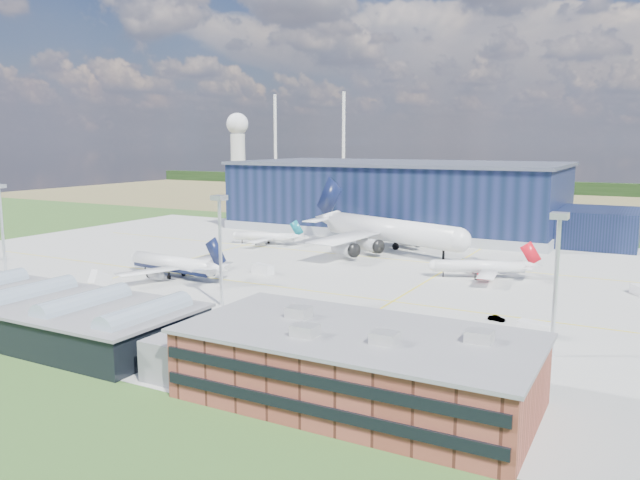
{
  "coord_description": "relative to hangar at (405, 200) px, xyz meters",
  "views": [
    {
      "loc": [
        87.78,
        -130.83,
        33.75
      ],
      "look_at": [
        12.2,
        8.85,
        8.59
      ],
      "focal_mm": 35.0,
      "sensor_mm": 36.0,
      "label": 1
    }
  ],
  "objects": [
    {
      "name": "ground",
      "position": [
        -2.81,
        -94.8,
        -11.62
      ],
      "size": [
        600.0,
        600.0,
        0.0
      ],
      "primitive_type": "plane",
      "color": "#2E4E1D",
      "rests_on": "ground"
    },
    {
      "name": "apron",
      "position": [
        -2.81,
        -84.8,
        -11.59
      ],
      "size": [
        220.0,
        160.0,
        0.08
      ],
      "color": "#969691",
      "rests_on": "ground"
    },
    {
      "name": "farmland",
      "position": [
        -2.81,
        125.2,
        -11.62
      ],
      "size": [
        600.0,
        220.0,
        0.01
      ],
      "primitive_type": "cube",
      "color": "olive",
      "rests_on": "ground"
    },
    {
      "name": "treeline",
      "position": [
        -2.81,
        205.2,
        -7.62
      ],
      "size": [
        600.0,
        8.0,
        8.0
      ],
      "primitive_type": "cube",
      "color": "black",
      "rests_on": "ground"
    },
    {
      "name": "horizon_dressing",
      "position": [
        -194.11,
        199.58,
        22.58
      ],
      "size": [
        440.2,
        18.0,
        70.0
      ],
      "color": "silver",
      "rests_on": "ground"
    },
    {
      "name": "hangar",
      "position": [
        0.0,
        0.0,
        0.0
      ],
      "size": [
        145.0,
        62.0,
        26.1
      ],
      "color": "black",
      "rests_on": "ground"
    },
    {
      "name": "ops_building",
      "position": [
        52.2,
        -154.81,
        -6.82
      ],
      "size": [
        46.0,
        23.0,
        10.9
      ],
      "color": "brown",
      "rests_on": "ground"
    },
    {
      "name": "glass_concourse",
      "position": [
        -9.26,
        -154.8,
        -7.93
      ],
      "size": [
        78.0,
        23.0,
        8.6
      ],
      "color": "black",
      "rests_on": "ground"
    },
    {
      "name": "light_mast_west",
      "position": [
        -62.81,
        -124.8,
        3.82
      ],
      "size": [
        2.6,
        2.6,
        23.0
      ],
      "color": "silver",
      "rests_on": "ground"
    },
    {
      "name": "light_mast_center",
      "position": [
        7.19,
        -124.8,
        3.82
      ],
      "size": [
        2.6,
        2.6,
        23.0
      ],
      "color": "silver",
      "rests_on": "ground"
    },
    {
      "name": "light_mast_east",
      "position": [
        72.19,
        -124.8,
        3.82
      ],
      "size": [
        2.6,
        2.6,
        23.0
      ],
      "color": "silver",
      "rests_on": "ground"
    },
    {
      "name": "airliner_navy",
      "position": [
        -20.37,
        -108.44,
        -6.07
      ],
      "size": [
        37.54,
        36.89,
        11.1
      ],
      "primitive_type": null,
      "rotation": [
        0.0,
        0.0,
        3.03
      ],
      "color": "white",
      "rests_on": "ground"
    },
    {
      "name": "airliner_red",
      "position": [
        47.42,
        -72.8,
        -7.04
      ],
      "size": [
        36.49,
        36.16,
        9.15
      ],
      "primitive_type": null,
      "rotation": [
        0.0,
        0.0,
        3.54
      ],
      "color": "white",
      "rests_on": "ground"
    },
    {
      "name": "airliner_widebody",
      "position": [
        14.2,
        -49.33,
        -1.0
      ],
      "size": [
        83.61,
        82.8,
        21.23
      ],
      "primitive_type": null,
      "rotation": [
        0.0,
        0.0,
        -0.37
      ],
      "color": "white",
      "rests_on": "ground"
    },
    {
      "name": "airliner_regional",
      "position": [
        -28.11,
        -55.29,
        -7.5
      ],
      "size": [
        30.6,
        30.2,
        8.24
      ],
      "primitive_type": null,
      "rotation": [
        0.0,
        0.0,
        3.39
      ],
      "color": "white",
      "rests_on": "ground"
    },
    {
      "name": "gse_tug_a",
      "position": [
        3.12,
        -140.16,
        -10.84
      ],
      "size": [
        3.56,
        4.33,
        1.55
      ],
      "primitive_type": "cube",
      "rotation": [
        0.0,
        0.0,
        0.4
      ],
      "color": "gold",
      "rests_on": "ground"
    },
    {
      "name": "gse_tug_b",
      "position": [
        -18.35,
        -134.96,
        -10.93
      ],
      "size": [
        3.14,
        3.74,
        1.38
      ],
      "primitive_type": "cube",
      "rotation": [
        0.0,
        0.0,
        -0.37
      ],
      "color": "gold",
      "rests_on": "ground"
    },
    {
      "name": "gse_van_a",
      "position": [
        -2.79,
        -94.52,
        -10.33
      ],
      "size": [
        6.3,
        3.81,
        2.56
      ],
      "primitive_type": "cube",
      "rotation": [
        0.0,
        0.0,
        1.34
      ],
      "color": "silver",
      "rests_on": "ground"
    },
    {
      "name": "gse_cart_a",
      "position": [
        47.73,
        -62.91,
        -10.93
      ],
      "size": [
        2.84,
        3.58,
        1.36
      ],
      "primitive_type": "cube",
      "rotation": [
        0.0,
        0.0,
        -0.26
      ],
      "color": "silver",
      "rests_on": "ground"
    },
    {
      "name": "gse_van_b",
      "position": [
        83.26,
        -73.17,
        -10.53
      ],
      "size": [
        4.29,
        5.19,
        2.18
      ],
      "primitive_type": "cube",
      "rotation": [
        0.0,
        0.0,
        0.54
      ],
      "color": "silver",
      "rests_on": "ground"
    },
    {
      "name": "gse_tug_c",
      "position": [
        14.26,
        -32.8,
        -10.9
      ],
      "size": [
        3.18,
        3.82,
        1.43
      ],
      "primitive_type": "cube",
      "rotation": [
        0.0,
        0.0,
        0.41
      ],
      "color": "gold",
      "rests_on": "ground"
    },
    {
      "name": "gse_cart_b",
      "position": [
        -40.07,
        -44.73,
        -11.0
      ],
      "size": [
        3.36,
        2.85,
        1.24
      ],
      "primitive_type": "cube",
      "rotation": [
        0.0,
        0.0,
        1.18
      ],
      "color": "silver",
      "rests_on": "ground"
    },
    {
      "name": "gse_van_c",
      "position": [
        68.07,
        -115.59,
        -10.27
      ],
      "size": [
        5.96,
        3.5,
        2.7
      ],
      "primitive_type": "cube",
      "rotation": [
        0.0,
        0.0,
        1.42
      ],
      "color": "silver",
      "rests_on": "ground"
    },
    {
      "name": "airstair",
      "position": [
        -25.41,
        -127.17,
        -10.01
      ],
      "size": [
        2.19,
        5.09,
        3.21
      ],
      "primitive_type": "cube",
      "rotation": [
        0.0,
        0.0,
        0.04
      ],
      "color": "silver",
      "rests_on": "ground"
    },
    {
      "name": "car_a",
      "position": [
        37.83,
        -134.25,
        -10.96
      ],
      "size": [
        3.99,
        1.9,
        1.32
      ],
      "primitive_type": "imported",
      "rotation": [
        0.0,
        0.0,
        1.48
      ],
      "color": "#99999E",
      "rests_on": "ground"
    },
    {
      "name": "car_b",
      "position": [
        60.0,
        -109.05,
        -11.09
      ],
      "size": [
        3.36,
        1.72,
        1.05
      ],
      "primitive_type": "imported",
      "rotation": [
        0.0,
        0.0,
        1.37
      ],
      "color": "#99999E",
      "rests_on": "ground"
    }
  ]
}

